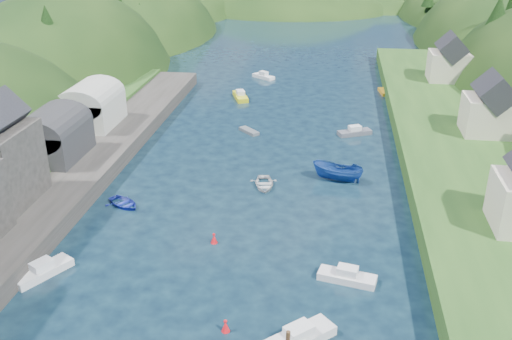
# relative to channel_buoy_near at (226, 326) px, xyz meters

# --- Properties ---
(ground) EXTENTS (600.00, 600.00, 0.00)m
(ground) POSITION_rel_channel_buoy_near_xyz_m (-0.66, 43.75, -0.48)
(ground) COLOR black
(ground) RESTS_ON ground
(hillside_left) EXTENTS (44.00, 245.56, 52.00)m
(hillside_left) POSITION_rel_channel_buoy_near_xyz_m (-45.66, 68.75, -8.51)
(hillside_left) COLOR black
(hillside_left) RESTS_ON ground
(far_hills) EXTENTS (103.00, 68.00, 44.00)m
(far_hills) POSITION_rel_channel_buoy_near_xyz_m (0.56, 167.75, -11.28)
(far_hills) COLOR black
(far_hills) RESTS_ON ground
(hill_trees) EXTENTS (92.93, 150.61, 12.66)m
(hill_trees) POSITION_rel_channel_buoy_near_xyz_m (-0.11, 59.05, 10.61)
(hill_trees) COLOR black
(hill_trees) RESTS_ON ground
(quay_left) EXTENTS (12.00, 110.00, 2.00)m
(quay_left) POSITION_rel_channel_buoy_near_xyz_m (-24.66, 13.75, 0.52)
(quay_left) COLOR #2D2B28
(quay_left) RESTS_ON ground
(boat_sheds) EXTENTS (7.00, 21.00, 7.50)m
(boat_sheds) POSITION_rel_channel_buoy_near_xyz_m (-26.66, 32.75, 4.79)
(boat_sheds) COLOR #2D2D30
(boat_sheds) RESTS_ON quay_left
(terrace_right) EXTENTS (16.00, 120.00, 2.40)m
(terrace_right) POSITION_rel_channel_buoy_near_xyz_m (24.34, 33.75, 0.72)
(terrace_right) COLOR #234719
(terrace_right) RESTS_ON ground
(right_bank_cottages) EXTENTS (9.00, 59.24, 8.41)m
(right_bank_cottages) POSITION_rel_channel_buoy_near_xyz_m (27.34, 42.08, 5.36)
(right_bank_cottages) COLOR beige
(right_bank_cottages) RESTS_ON terrace_right
(channel_buoy_near) EXTENTS (0.70, 0.70, 1.10)m
(channel_buoy_near) POSITION_rel_channel_buoy_near_xyz_m (0.00, 0.00, 0.00)
(channel_buoy_near) COLOR red
(channel_buoy_near) RESTS_ON ground
(channel_buoy_far) EXTENTS (0.70, 0.70, 1.10)m
(channel_buoy_far) POSITION_rel_channel_buoy_near_xyz_m (-3.56, 12.64, 0.00)
(channel_buoy_far) COLOR red
(channel_buoy_far) RESTS_ON ground
(moored_boats) EXTENTS (37.16, 98.00, 2.42)m
(moored_boats) POSITION_rel_channel_buoy_near_xyz_m (-3.44, 14.72, 0.22)
(moored_boats) COLOR #1C2B9C
(moored_boats) RESTS_ON ground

